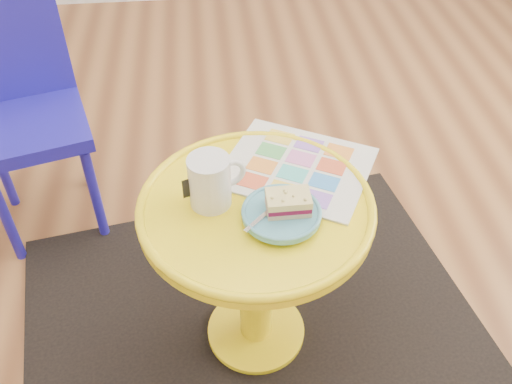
{
  "coord_description": "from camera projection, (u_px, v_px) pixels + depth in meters",
  "views": [
    {
      "loc": [
        -0.11,
        -1.27,
        1.43
      ],
      "look_at": [
        -0.02,
        -0.33,
        0.56
      ],
      "focal_mm": 40.0,
      "sensor_mm": 36.0,
      "label": 1
    }
  ],
  "objects": [
    {
      "name": "fork",
      "position": [
        268.0,
        212.0,
        1.25
      ],
      "size": [
        0.11,
        0.11,
        0.0
      ],
      "rotation": [
        0.0,
        0.0,
        -0.8
      ],
      "color": "silver",
      "rests_on": "plate"
    },
    {
      "name": "cake_slice",
      "position": [
        288.0,
        202.0,
        1.25
      ],
      "size": [
        0.1,
        0.07,
        0.04
      ],
      "rotation": [
        0.0,
        0.0,
        0.01
      ],
      "color": "#D3BC8C",
      "rests_on": "plate"
    },
    {
      "name": "side_table",
      "position": [
        256.0,
        247.0,
        1.41
      ],
      "size": [
        0.55,
        0.55,
        0.52
      ],
      "color": "yellow",
      "rests_on": "ground"
    },
    {
      "name": "mug",
      "position": [
        211.0,
        180.0,
        1.27
      ],
      "size": [
        0.13,
        0.1,
        0.13
      ],
      "rotation": [
        0.0,
        0.0,
        0.33
      ],
      "color": "silver",
      "rests_on": "side_table"
    },
    {
      "name": "plate",
      "position": [
        281.0,
        214.0,
        1.26
      ],
      "size": [
        0.18,
        0.18,
        0.02
      ],
      "color": "#529AAD",
      "rests_on": "newspaper"
    },
    {
      "name": "rug",
      "position": [
        256.0,
        332.0,
        1.66
      ],
      "size": [
        1.47,
        1.31,
        0.01
      ],
      "primitive_type": "cube",
      "rotation": [
        0.0,
        0.0,
        0.17
      ],
      "color": "black",
      "rests_on": "ground"
    },
    {
      "name": "newspaper",
      "position": [
        297.0,
        167.0,
        1.41
      ],
      "size": [
        0.44,
        0.42,
        0.01
      ],
      "primitive_type": "cube",
      "rotation": [
        0.0,
        0.0,
        -0.5
      ],
      "color": "silver",
      "rests_on": "side_table"
    },
    {
      "name": "chair",
      "position": [
        22.0,
        102.0,
        1.75
      ],
      "size": [
        0.42,
        0.42,
        0.78
      ],
      "rotation": [
        0.0,
        0.0,
        0.28
      ],
      "color": "#1F18A0",
      "rests_on": "ground"
    },
    {
      "name": "floor",
      "position": [
        250.0,
        249.0,
        1.91
      ],
      "size": [
        4.0,
        4.0,
        0.0
      ],
      "primitive_type": "plane",
      "color": "brown",
      "rests_on": "ground"
    },
    {
      "name": "room_walls",
      "position": [
        5.0,
        89.0,
        2.52
      ],
      "size": [
        4.0,
        4.0,
        4.0
      ],
      "color": "silver",
      "rests_on": "ground"
    }
  ]
}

